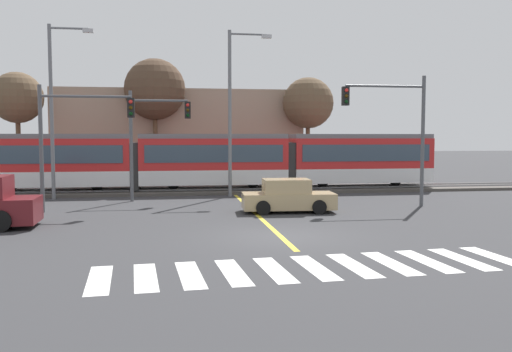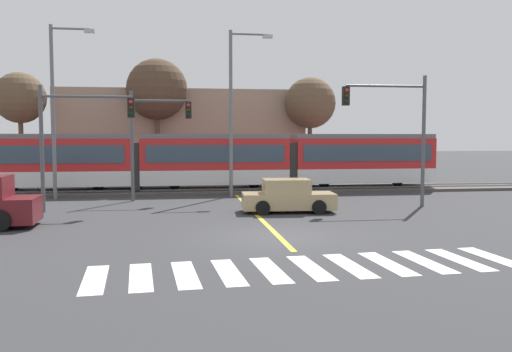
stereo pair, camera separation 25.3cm
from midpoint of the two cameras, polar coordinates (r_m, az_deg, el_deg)
ground_plane at (r=18.91m, az=2.79°, el=-6.39°), size 200.00×200.00×0.00m
track_bed at (r=33.97m, az=-2.23°, el=-1.50°), size 120.00×4.00×0.18m
rail_near at (r=33.25m, az=-2.10°, el=-1.39°), size 120.00×0.08×0.10m
rail_far at (r=34.67m, az=-2.36°, el=-1.16°), size 120.00×0.08×0.10m
light_rail_tram at (r=33.73m, az=-4.17°, el=1.78°), size 28.00×2.64×3.43m
crosswalk_stripe_0 at (r=13.92m, az=-16.12°, el=-10.40°), size 0.75×2.83×0.01m
crosswalk_stripe_1 at (r=13.89m, az=-11.52°, el=-10.35°), size 0.75×2.83×0.01m
crosswalk_stripe_2 at (r=13.95m, az=-6.92°, el=-10.24°), size 0.75×2.83×0.01m
crosswalk_stripe_3 at (r=14.09m, az=-2.39°, el=-10.06°), size 0.75×2.83×0.01m
crosswalk_stripe_4 at (r=14.31m, az=2.01°, el=-9.83°), size 0.75×2.83×0.01m
crosswalk_stripe_5 at (r=14.62m, az=6.25°, el=-9.56°), size 0.75×2.83×0.01m
crosswalk_stripe_6 at (r=15.00m, az=10.29°, el=-9.25°), size 0.75×2.83×0.01m
crosswalk_stripe_7 at (r=15.45m, az=14.10°, el=-8.91°), size 0.75×2.83×0.01m
crosswalk_stripe_8 at (r=15.96m, az=17.68°, el=-8.56°), size 0.75×2.83×0.01m
crosswalk_stripe_9 at (r=16.53m, az=21.02°, el=-8.20°), size 0.75×2.83×0.01m
crosswalk_stripe_10 at (r=17.15m, az=24.12°, el=-7.84°), size 0.75×2.83×0.01m
lane_centre_line at (r=24.20m, az=0.29°, el=-4.04°), size 0.20×15.88×0.01m
sedan_crossing at (r=24.85m, az=3.67°, el=-2.20°), size 4.29×2.10×1.52m
traffic_light_mid_right at (r=27.45m, az=14.88°, el=5.65°), size 4.25×0.38×6.43m
traffic_light_mid_left at (r=26.09m, az=-18.25°, el=4.79°), size 4.25×0.38×5.79m
traffic_light_far_left at (r=29.50m, az=-10.60°, el=4.82°), size 3.25×0.38×5.87m
street_lamp_west at (r=31.77m, az=-20.02°, el=7.39°), size 2.41×0.28×9.51m
street_lamp_centre at (r=31.23m, az=-2.02°, el=7.68°), size 2.50×0.28×9.46m
bare_tree_far_west at (r=40.81m, az=-23.44°, el=7.51°), size 3.49×3.49×7.85m
bare_tree_west at (r=39.74m, az=-10.21°, el=8.92°), size 4.35×4.35×8.98m
bare_tree_east at (r=40.47m, az=5.89°, el=7.61°), size 3.76×3.76×7.80m
building_backdrop_far at (r=43.00m, az=-7.61°, el=4.19°), size 18.43×6.00×6.95m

